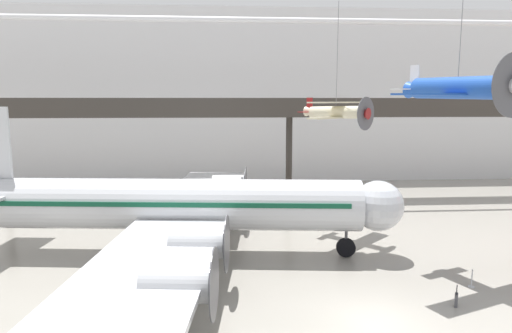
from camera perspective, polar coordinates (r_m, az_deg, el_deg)
ground_plane at (r=24.15m, az=14.53°, el=-18.23°), size 260.00×260.00×0.00m
hangar_back_wall at (r=61.06m, az=2.69°, el=8.73°), size 140.00×3.00×22.36m
mezzanine_walkway at (r=49.09m, az=4.36°, el=6.56°), size 110.00×3.20×10.92m
ceiling_truss_beam at (r=47.58m, az=4.90°, el=17.72°), size 120.00×0.60×0.60m
airliner_silver_main at (r=31.95m, az=-10.50°, el=-4.76°), size 32.10×36.58×10.25m
suspended_plane_cream_biplane at (r=36.08m, az=10.02°, el=6.76°), size 5.92×5.88×9.61m
suspended_plane_blue_trainer at (r=29.18m, az=23.86°, el=8.92°), size 9.23×7.96×8.37m
stanchion_barrier at (r=29.78m, az=25.35°, el=-12.88°), size 0.36×0.36×1.08m
info_sign_pedestal at (r=26.85m, az=23.75°, el=-14.82°), size 0.40×0.71×1.24m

